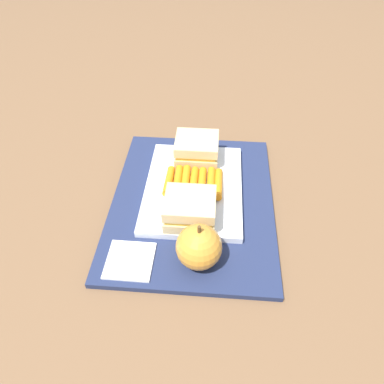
{
  "coord_description": "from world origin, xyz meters",
  "views": [
    {
      "loc": [
        0.45,
        0.03,
        0.47
      ],
      "look_at": [
        0.01,
        0.0,
        0.04
      ],
      "focal_mm": 34.14,
      "sensor_mm": 36.0,
      "label": 1
    }
  ],
  "objects_px": {
    "apple": "(199,247)",
    "paper_napkin": "(130,260)",
    "food_tray": "(194,188)",
    "carrot_sticks_bundle": "(194,182)",
    "sandwich_half_right": "(190,209)",
    "sandwich_half_left": "(197,149)"
  },
  "relations": [
    {
      "from": "apple",
      "to": "sandwich_half_right",
      "type": "bearing_deg",
      "value": -165.62
    },
    {
      "from": "food_tray",
      "to": "sandwich_half_right",
      "type": "distance_m",
      "value": 0.08
    },
    {
      "from": "sandwich_half_left",
      "to": "carrot_sticks_bundle",
      "type": "height_order",
      "value": "sandwich_half_left"
    },
    {
      "from": "sandwich_half_right",
      "to": "apple",
      "type": "relative_size",
      "value": 1.02
    },
    {
      "from": "sandwich_half_right",
      "to": "carrot_sticks_bundle",
      "type": "distance_m",
      "value": 0.08
    },
    {
      "from": "carrot_sticks_bundle",
      "to": "apple",
      "type": "xyz_separation_m",
      "value": [
        0.15,
        0.02,
        0.01
      ]
    },
    {
      "from": "food_tray",
      "to": "sandwich_half_left",
      "type": "bearing_deg",
      "value": 180.0
    },
    {
      "from": "paper_napkin",
      "to": "sandwich_half_right",
      "type": "bearing_deg",
      "value": 134.38
    },
    {
      "from": "sandwich_half_left",
      "to": "sandwich_half_right",
      "type": "relative_size",
      "value": 1.0
    },
    {
      "from": "sandwich_half_right",
      "to": "paper_napkin",
      "type": "xyz_separation_m",
      "value": [
        0.08,
        -0.08,
        -0.03
      ]
    },
    {
      "from": "sandwich_half_right",
      "to": "carrot_sticks_bundle",
      "type": "height_order",
      "value": "sandwich_half_right"
    },
    {
      "from": "food_tray",
      "to": "carrot_sticks_bundle",
      "type": "distance_m",
      "value": 0.01
    },
    {
      "from": "apple",
      "to": "sandwich_half_left",
      "type": "bearing_deg",
      "value": -175.31
    },
    {
      "from": "food_tray",
      "to": "paper_napkin",
      "type": "xyz_separation_m",
      "value": [
        0.16,
        -0.08,
        -0.0
      ]
    },
    {
      "from": "food_tray",
      "to": "apple",
      "type": "xyz_separation_m",
      "value": [
        0.15,
        0.02,
        0.03
      ]
    },
    {
      "from": "carrot_sticks_bundle",
      "to": "paper_napkin",
      "type": "distance_m",
      "value": 0.18
    },
    {
      "from": "sandwich_half_left",
      "to": "food_tray",
      "type": "bearing_deg",
      "value": 0.0
    },
    {
      "from": "sandwich_half_left",
      "to": "apple",
      "type": "height_order",
      "value": "apple"
    },
    {
      "from": "apple",
      "to": "paper_napkin",
      "type": "bearing_deg",
      "value": -85.2
    },
    {
      "from": "apple",
      "to": "paper_napkin",
      "type": "height_order",
      "value": "apple"
    },
    {
      "from": "paper_napkin",
      "to": "food_tray",
      "type": "bearing_deg",
      "value": 152.36
    },
    {
      "from": "sandwich_half_right",
      "to": "paper_napkin",
      "type": "relative_size",
      "value": 1.14
    }
  ]
}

